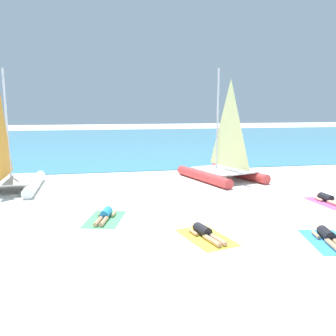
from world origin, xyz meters
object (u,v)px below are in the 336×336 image
Objects in this scene: sailboat_red at (223,164)px; sunbather_center_right at (328,237)px; sunbather_rightmost at (328,199)px; towel_leftmost at (105,219)px; towel_center_right at (329,242)px; sailboat_white at (8,173)px; sunbather_leftmost at (105,215)px; towel_center_left at (206,237)px; sunbather_center_left at (205,232)px; towel_rightmost at (329,203)px.

sailboat_red is 8.67m from sunbather_center_right.
sailboat_red is 3.58× the size of sunbather_rightmost.
towel_center_right is at bearing -28.39° from towel_leftmost.
sailboat_white is 6.51m from sunbather_leftmost.
sunbather_center_right is at bearing 77.69° from towel_center_right.
towel_leftmost is 1.22× the size of sunbather_center_right.
sailboat_white is at bearing 129.04° from towel_leftmost.
sunbather_rightmost is (2.60, 3.70, 0.13)m from towel_center_right.
towel_center_right is (10.12, -8.31, -0.79)m from sailboat_white.
sailboat_red reaches higher than sailboat_white.
towel_center_left is 1.22× the size of sunbather_center_right.
sunbather_leftmost is 3.57m from sunbather_center_left.
sailboat_white reaches higher than sunbather_rightmost.
sunbather_center_left is 3.40m from sunbather_center_right.
sailboat_red is 8.43m from towel_center_left.
towel_center_left is at bearing -24.55° from sunbather_leftmost.
towel_leftmost is at bearing 151.61° from towel_center_right.
sunbather_center_right reaches higher than towel_center_right.
sailboat_white reaches higher than sunbather_leftmost.
sunbather_center_left is 0.82× the size of towel_rightmost.
sunbather_center_right reaches higher than towel_center_left.
towel_leftmost is 1.22× the size of sunbather_center_left.
sunbather_center_left is at bearing -156.24° from towel_rightmost.
sailboat_white is 3.47× the size of sunbather_leftmost.
sunbather_leftmost is at bearing -51.48° from sailboat_white.
sunbather_leftmost is at bearing 126.83° from sunbather_center_left.
towel_center_right is (6.02, -3.25, 0.00)m from towel_leftmost.
sailboat_red reaches higher than towel_leftmost.
towel_rightmost is at bearing -90.00° from sunbather_rightmost.
sailboat_red is 10.21m from sailboat_white.
sunbather_center_right is at bearing -128.83° from sunbather_rightmost.
sailboat_white is 2.83× the size of towel_center_right.
sailboat_white is at bearing 144.93° from sunbather_leftmost.
towel_center_left is at bearing -155.65° from towel_rightmost.
sunbather_leftmost is (-6.08, -5.38, -0.70)m from sailboat_red.
sailboat_white is 2.83× the size of towel_leftmost.
sunbather_leftmost is 8.62m from towel_rightmost.
sunbather_center_left is 6.41m from sunbather_rightmost.
towel_center_left is 1.00× the size of towel_center_right.
sailboat_red is 3.60× the size of sunbather_center_right.
towel_rightmost is at bearing 9.91° from sunbather_center_left.
sailboat_white is 6.56m from towel_leftmost.
towel_center_right and towel_rightmost have the same top height.
sunbather_center_left reaches higher than towel_center_left.
towel_leftmost is at bearing 141.01° from towel_center_left.
sailboat_red is 5.73m from towel_rightmost.
towel_center_left is (6.90, -7.32, -0.79)m from sailboat_white.
sailboat_white is 2.83× the size of towel_rightmost.
sailboat_white is (-10.20, -0.39, -0.04)m from sailboat_red.
sailboat_white is at bearing 156.74° from sunbather_rightmost.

